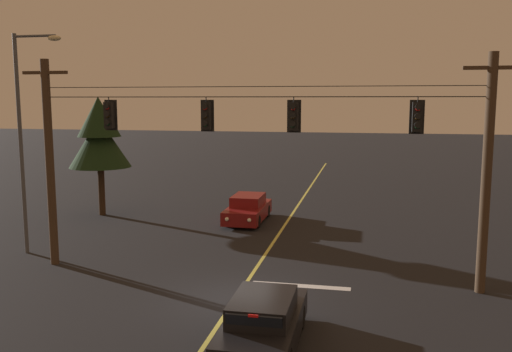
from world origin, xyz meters
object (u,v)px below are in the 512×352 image
at_px(traffic_light_left_inner, 206,116).
at_px(traffic_light_right_inner, 417,117).
at_px(tree_verge_near, 99,136).
at_px(car_waiting_near_lane, 263,323).
at_px(street_lamp_corner, 26,126).
at_px(traffic_light_centre, 293,116).
at_px(car_oncoming_lead, 248,209).
at_px(traffic_light_leftmost, 109,115).

relative_size(traffic_light_left_inner, traffic_light_right_inner, 1.00).
height_order(traffic_light_left_inner, tree_verge_near, tree_verge_near).
xyz_separation_m(car_waiting_near_lane, street_lamp_corner, (-11.03, 6.55, 4.65)).
xyz_separation_m(traffic_light_centre, street_lamp_corner, (-11.03, 1.17, -0.49)).
distance_m(traffic_light_left_inner, tree_verge_near, 12.43).
bearing_deg(street_lamp_corner, traffic_light_right_inner, -4.43).
height_order(traffic_light_left_inner, street_lamp_corner, street_lamp_corner).
relative_size(traffic_light_left_inner, traffic_light_centre, 1.00).
relative_size(car_oncoming_lead, street_lamp_corner, 0.49).
bearing_deg(car_oncoming_lead, street_lamp_corner, -134.36).
relative_size(street_lamp_corner, tree_verge_near, 1.37).
xyz_separation_m(traffic_light_leftmost, traffic_light_centre, (6.80, 0.00, 0.00)).
height_order(traffic_light_right_inner, tree_verge_near, tree_verge_near).
height_order(street_lamp_corner, tree_verge_near, street_lamp_corner).
xyz_separation_m(traffic_light_right_inner, car_oncoming_lead, (-7.62, 8.81, -5.14)).
bearing_deg(traffic_light_left_inner, street_lamp_corner, 171.62).
height_order(traffic_light_right_inner, street_lamp_corner, street_lamp_corner).
relative_size(traffic_light_left_inner, street_lamp_corner, 0.14).
bearing_deg(car_waiting_near_lane, traffic_light_leftmost, 141.59).
bearing_deg(traffic_light_right_inner, traffic_light_centre, 180.00).
bearing_deg(traffic_light_left_inner, traffic_light_centre, 0.00).
bearing_deg(traffic_light_leftmost, tree_verge_near, 119.85).
height_order(traffic_light_leftmost, traffic_light_left_inner, same).
xyz_separation_m(street_lamp_corner, tree_verge_near, (-0.79, 7.58, -0.91)).
height_order(car_waiting_near_lane, car_oncoming_lead, same).
bearing_deg(traffic_light_leftmost, street_lamp_corner, 164.56).
distance_m(car_oncoming_lead, tree_verge_near, 9.07).
height_order(traffic_light_centre, car_waiting_near_lane, traffic_light_centre).
height_order(car_waiting_near_lane, street_lamp_corner, street_lamp_corner).
relative_size(traffic_light_leftmost, traffic_light_centre, 1.00).
xyz_separation_m(traffic_light_left_inner, car_waiting_near_lane, (3.09, -5.39, -5.14)).
height_order(traffic_light_right_inner, car_oncoming_lead, traffic_light_right_inner).
relative_size(traffic_light_leftmost, car_waiting_near_lane, 0.28).
bearing_deg(traffic_light_right_inner, traffic_light_leftmost, 180.00).
height_order(car_oncoming_lead, street_lamp_corner, street_lamp_corner).
bearing_deg(street_lamp_corner, car_oncoming_lead, 45.64).
bearing_deg(traffic_light_right_inner, car_oncoming_lead, 130.86).
bearing_deg(traffic_light_leftmost, traffic_light_centre, 0.00).
bearing_deg(tree_verge_near, traffic_light_left_inner, -45.10).
relative_size(traffic_light_right_inner, tree_verge_near, 0.19).
relative_size(car_waiting_near_lane, car_oncoming_lead, 0.98).
bearing_deg(tree_verge_near, traffic_light_leftmost, -60.15).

